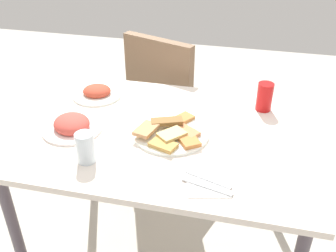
# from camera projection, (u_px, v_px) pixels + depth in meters

# --- Properties ---
(dining_table) EXTENTS (1.16, 0.82, 0.75)m
(dining_table) POSITION_uv_depth(u_px,v_px,m) (166.00, 149.00, 1.58)
(dining_table) COLOR silver
(dining_table) RESTS_ON ground_plane
(dining_chair) EXTENTS (0.54, 0.54, 0.92)m
(dining_chair) POSITION_uv_depth(u_px,v_px,m) (169.00, 100.00, 2.23)
(dining_chair) COLOR brown
(dining_chair) RESTS_ON ground_plane
(pide_platter) EXTENTS (0.30, 0.30, 0.05)m
(pide_platter) POSITION_uv_depth(u_px,v_px,m) (171.00, 132.00, 1.50)
(pide_platter) COLOR white
(pide_platter) RESTS_ON dining_table
(salad_plate_greens) EXTENTS (0.22, 0.22, 0.05)m
(salad_plate_greens) POSITION_uv_depth(u_px,v_px,m) (97.00, 92.00, 1.78)
(salad_plate_greens) COLOR white
(salad_plate_greens) RESTS_ON dining_table
(salad_plate_rice) EXTENTS (0.24, 0.24, 0.06)m
(salad_plate_rice) POSITION_uv_depth(u_px,v_px,m) (72.00, 125.00, 1.53)
(salad_plate_rice) COLOR white
(salad_plate_rice) RESTS_ON dining_table
(soda_can) EXTENTS (0.07, 0.07, 0.12)m
(soda_can) POSITION_uv_depth(u_px,v_px,m) (265.00, 97.00, 1.65)
(soda_can) COLOR red
(soda_can) RESTS_ON dining_table
(drinking_glass) EXTENTS (0.07, 0.07, 0.11)m
(drinking_glass) POSITION_uv_depth(u_px,v_px,m) (85.00, 148.00, 1.34)
(drinking_glass) COLOR silver
(drinking_glass) RESTS_ON dining_table
(paper_napkin) EXTENTS (0.17, 0.17, 0.00)m
(paper_napkin) POSITION_uv_depth(u_px,v_px,m) (208.00, 183.00, 1.26)
(paper_napkin) COLOR white
(paper_napkin) RESTS_ON dining_table
(fork) EXTENTS (0.17, 0.06, 0.00)m
(fork) POSITION_uv_depth(u_px,v_px,m) (207.00, 186.00, 1.25)
(fork) COLOR silver
(fork) RESTS_ON paper_napkin
(spoon) EXTENTS (0.16, 0.07, 0.00)m
(spoon) POSITION_uv_depth(u_px,v_px,m) (209.00, 179.00, 1.28)
(spoon) COLOR silver
(spoon) RESTS_ON paper_napkin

